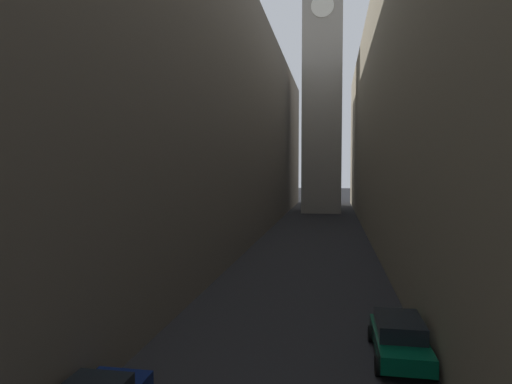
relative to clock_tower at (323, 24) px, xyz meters
The scene contains 5 objects.
ground_plane 46.38m from the clock_tower, 90.00° to the right, with size 264.00×264.00×0.00m, color #232326.
building_block_left 39.56m from the clock_tower, 110.41° to the right, with size 13.23×108.00×24.00m, color #60594F.
building_block_right 39.72m from the clock_tower, 67.98° to the right, with size 15.34×108.00×24.77m, color gray.
clock_tower is the anchor object (origin of this frame).
parked_car_right_far 65.33m from the clock_tower, 85.65° to the right, with size 2.03×4.49×1.53m.
Camera 1 is at (1.91, 7.77, 7.09)m, focal length 31.13 mm.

